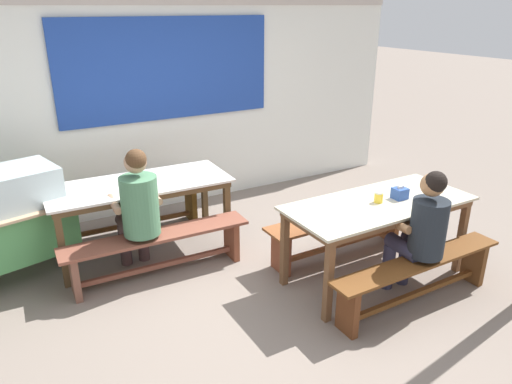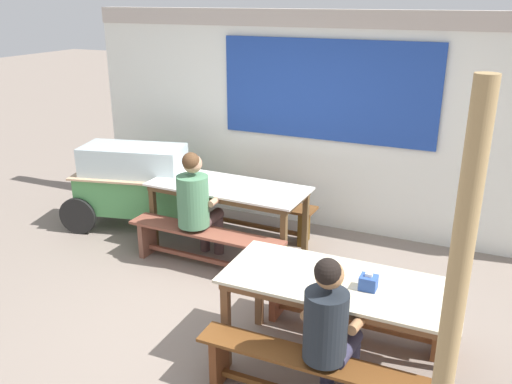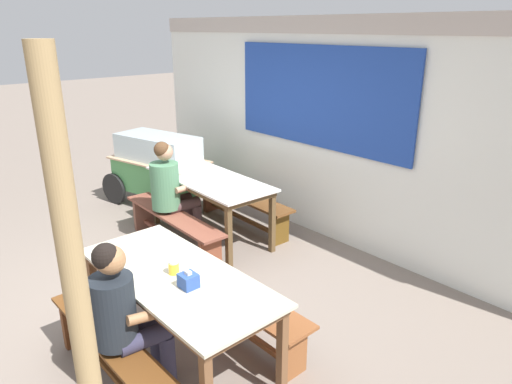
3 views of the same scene
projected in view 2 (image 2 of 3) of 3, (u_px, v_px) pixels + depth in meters
The scene contains 14 objects.
ground_plane at pixel (245, 322), 4.81m from camera, with size 40.00×40.00×0.00m, color gray.
backdrop_wall at pixel (331, 118), 6.42m from camera, with size 6.44×0.23×2.61m.
dining_table_far at pixel (228, 192), 5.98m from camera, with size 1.80×0.79×0.77m.
dining_table_near at pixel (340, 290), 3.99m from camera, with size 1.75×0.77×0.77m.
bench_far_back at pixel (249, 209), 6.56m from camera, with size 1.68×0.35×0.43m.
bench_far_front at pixel (205, 242), 5.68m from camera, with size 1.76×0.35×0.43m.
bench_near_back at pixel (354, 303), 4.57m from camera, with size 1.64×0.33×0.43m.
bench_near_front at pixel (316, 378), 3.68m from camera, with size 1.74×0.26×0.43m.
food_cart at pixel (134, 181), 6.62m from camera, with size 1.84×1.07×1.05m.
person_left_back_turned at pixel (197, 202), 5.65m from camera, with size 0.44×0.59×1.27m.
person_near_front at pixel (330, 326), 3.59m from camera, with size 0.43×0.53×1.21m.
tissue_box at pixel (368, 282), 3.84m from camera, with size 0.12×0.11×0.13m.
condiment_jar at pixel (338, 275), 3.95m from camera, with size 0.08×0.08×0.10m.
wooden_support_post at pixel (451, 324), 2.65m from camera, with size 0.11×0.11×2.44m, color #A18356.
Camera 2 is at (1.79, -3.71, 2.75)m, focal length 37.80 mm.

